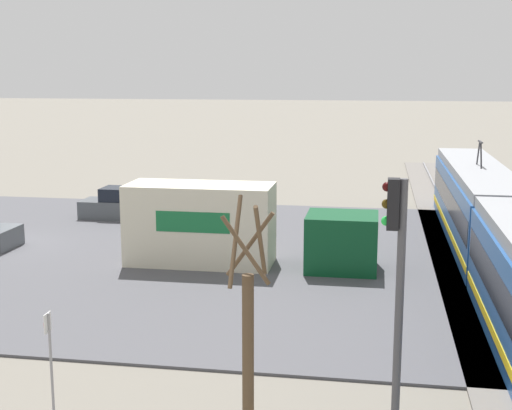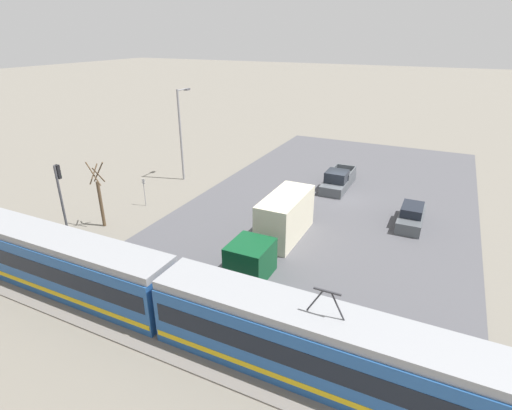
{
  "view_description": "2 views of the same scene",
  "coord_description": "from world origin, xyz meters",
  "px_view_note": "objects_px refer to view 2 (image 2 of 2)",
  "views": [
    {
      "loc": [
        27.93,
        16.14,
        7.55
      ],
      "look_at": [
        0.65,
        11.48,
        2.33
      ],
      "focal_mm": 50.0,
      "sensor_mm": 36.0,
      "label": 1
    },
    {
      "loc": [
        -7.8,
        33.26,
        13.59
      ],
      "look_at": [
        4.18,
        8.49,
        1.65
      ],
      "focal_mm": 28.0,
      "sensor_mm": 36.0,
      "label": 2
    }
  ],
  "objects_px": {
    "traffic_light_pole": "(61,194)",
    "street_tree": "(100,198)",
    "light_rail_tram": "(168,297)",
    "pickup_truck": "(338,181)",
    "box_truck": "(278,225)",
    "sedan_car_0": "(411,217)",
    "no_parking_sign": "(144,190)",
    "street_lamp_near_crossing": "(181,129)"
  },
  "relations": [
    {
      "from": "sedan_car_0",
      "to": "traffic_light_pole",
      "type": "relative_size",
      "value": 0.81
    },
    {
      "from": "pickup_truck",
      "to": "traffic_light_pole",
      "type": "bearing_deg",
      "value": 52.27
    },
    {
      "from": "street_lamp_near_crossing",
      "to": "no_parking_sign",
      "type": "relative_size",
      "value": 3.64
    },
    {
      "from": "sedan_car_0",
      "to": "street_tree",
      "type": "height_order",
      "value": "street_tree"
    },
    {
      "from": "box_truck",
      "to": "street_tree",
      "type": "xyz_separation_m",
      "value": [
        13.09,
        2.94,
        0.78
      ]
    },
    {
      "from": "box_truck",
      "to": "pickup_truck",
      "type": "relative_size",
      "value": 1.65
    },
    {
      "from": "light_rail_tram",
      "to": "box_truck",
      "type": "xyz_separation_m",
      "value": [
        -1.64,
        -9.9,
        -0.14
      ]
    },
    {
      "from": "sedan_car_0",
      "to": "traffic_light_pole",
      "type": "xyz_separation_m",
      "value": [
        21.32,
        13.12,
        2.89
      ]
    },
    {
      "from": "street_tree",
      "to": "traffic_light_pole",
      "type": "bearing_deg",
      "value": 83.84
    },
    {
      "from": "box_truck",
      "to": "street_lamp_near_crossing",
      "type": "bearing_deg",
      "value": -31.92
    },
    {
      "from": "box_truck",
      "to": "no_parking_sign",
      "type": "height_order",
      "value": "box_truck"
    },
    {
      "from": "pickup_truck",
      "to": "no_parking_sign",
      "type": "xyz_separation_m",
      "value": [
        13.66,
        11.1,
        0.69
      ]
    },
    {
      "from": "sedan_car_0",
      "to": "no_parking_sign",
      "type": "xyz_separation_m",
      "value": [
        20.73,
        5.8,
        0.73
      ]
    },
    {
      "from": "light_rail_tram",
      "to": "no_parking_sign",
      "type": "distance_m",
      "value": 15.96
    },
    {
      "from": "street_lamp_near_crossing",
      "to": "box_truck",
      "type": "bearing_deg",
      "value": 148.08
    },
    {
      "from": "sedan_car_0",
      "to": "street_tree",
      "type": "bearing_deg",
      "value": -154.01
    },
    {
      "from": "box_truck",
      "to": "no_parking_sign",
      "type": "bearing_deg",
      "value": -6.66
    },
    {
      "from": "traffic_light_pole",
      "to": "street_tree",
      "type": "distance_m",
      "value": 3.18
    },
    {
      "from": "traffic_light_pole",
      "to": "no_parking_sign",
      "type": "bearing_deg",
      "value": -94.64
    },
    {
      "from": "traffic_light_pole",
      "to": "street_tree",
      "type": "bearing_deg",
      "value": -96.16
    },
    {
      "from": "street_tree",
      "to": "no_parking_sign",
      "type": "relative_size",
      "value": 2.11
    },
    {
      "from": "street_tree",
      "to": "box_truck",
      "type": "bearing_deg",
      "value": -167.33
    },
    {
      "from": "box_truck",
      "to": "traffic_light_pole",
      "type": "height_order",
      "value": "traffic_light_pole"
    },
    {
      "from": "light_rail_tram",
      "to": "street_lamp_near_crossing",
      "type": "distance_m",
      "value": 22.35
    },
    {
      "from": "light_rail_tram",
      "to": "pickup_truck",
      "type": "height_order",
      "value": "light_rail_tram"
    },
    {
      "from": "pickup_truck",
      "to": "traffic_light_pole",
      "type": "distance_m",
      "value": 23.46
    },
    {
      "from": "street_lamp_near_crossing",
      "to": "no_parking_sign",
      "type": "height_order",
      "value": "street_lamp_near_crossing"
    },
    {
      "from": "light_rail_tram",
      "to": "street_tree",
      "type": "xyz_separation_m",
      "value": [
        11.45,
        -6.95,
        0.64
      ]
    },
    {
      "from": "traffic_light_pole",
      "to": "street_lamp_near_crossing",
      "type": "height_order",
      "value": "street_lamp_near_crossing"
    },
    {
      "from": "no_parking_sign",
      "to": "pickup_truck",
      "type": "bearing_deg",
      "value": -140.9
    },
    {
      "from": "box_truck",
      "to": "pickup_truck",
      "type": "bearing_deg",
      "value": -93.84
    },
    {
      "from": "light_rail_tram",
      "to": "box_truck",
      "type": "bearing_deg",
      "value": -99.42
    },
    {
      "from": "box_truck",
      "to": "traffic_light_pole",
      "type": "bearing_deg",
      "value": 23.49
    },
    {
      "from": "sedan_car_0",
      "to": "no_parking_sign",
      "type": "distance_m",
      "value": 21.54
    },
    {
      "from": "pickup_truck",
      "to": "box_truck",
      "type": "bearing_deg",
      "value": 86.16
    },
    {
      "from": "sedan_car_0",
      "to": "no_parking_sign",
      "type": "bearing_deg",
      "value": -164.36
    },
    {
      "from": "traffic_light_pole",
      "to": "no_parking_sign",
      "type": "height_order",
      "value": "traffic_light_pole"
    },
    {
      "from": "traffic_light_pole",
      "to": "street_tree",
      "type": "relative_size",
      "value": 1.1
    },
    {
      "from": "sedan_car_0",
      "to": "no_parking_sign",
      "type": "height_order",
      "value": "no_parking_sign"
    },
    {
      "from": "pickup_truck",
      "to": "no_parking_sign",
      "type": "relative_size",
      "value": 2.45
    },
    {
      "from": "traffic_light_pole",
      "to": "pickup_truck",
      "type": "bearing_deg",
      "value": -127.73
    },
    {
      "from": "box_truck",
      "to": "pickup_truck",
      "type": "xyz_separation_m",
      "value": [
        -0.84,
        -12.59,
        -0.76
      ]
    }
  ]
}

